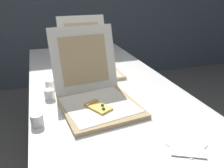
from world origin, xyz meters
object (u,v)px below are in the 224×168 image
pizza_box_middle (90,65)px  cup_white_mid (50,85)px  table (102,90)px  cup_white_near_center (49,94)px  cup_white_near_left (37,120)px  pizza_box_front (96,95)px  napkin_pile (186,145)px

pizza_box_middle → cup_white_mid: size_ratio=8.87×
table → cup_white_near_center: cup_white_near_center is taller
cup_white_near_left → cup_white_near_center: bearing=74.1°
pizza_box_front → pizza_box_middle: size_ratio=1.02×
table → cup_white_near_center: bearing=-161.2°
pizza_box_middle → cup_white_near_left: size_ratio=8.87×
pizza_box_front → napkin_pile: 0.53m
cup_white_mid → napkin_pile: 0.90m
pizza_box_front → cup_white_near_center: bearing=140.5°
pizza_box_front → cup_white_mid: (-0.22, 0.30, -0.03)m
table → cup_white_near_left: size_ratio=37.07×
pizza_box_middle → cup_white_near_center: bearing=-133.8°
cup_white_mid → napkin_pile: cup_white_mid is taller
cup_white_mid → napkin_pile: size_ratio=0.33×
pizza_box_front → napkin_pile: pizza_box_front is taller
pizza_box_middle → cup_white_mid: 0.39m
napkin_pile → cup_white_mid: bearing=122.4°
table → cup_white_mid: bearing=176.0°
pizza_box_middle → cup_white_near_center: pizza_box_middle is taller
cup_white_mid → cup_white_near_center: (-0.01, -0.14, 0.00)m
pizza_box_front → cup_white_mid: pizza_box_front is taller
cup_white_near_center → cup_white_mid: bearing=84.4°
cup_white_mid → table: bearing=-4.0°
table → pizza_box_front: bearing=-111.2°
table → cup_white_mid: size_ratio=37.07×
pizza_box_middle → napkin_pile: pizza_box_middle is taller
pizza_box_front → cup_white_near_center: 0.29m
table → cup_white_near_left: bearing=-137.7°
cup_white_mid → cup_white_near_left: bearing=-102.4°
pizza_box_front → table: bearing=63.1°
cup_white_near_left → table: bearing=42.3°
pizza_box_front → cup_white_near_left: size_ratio=9.01×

